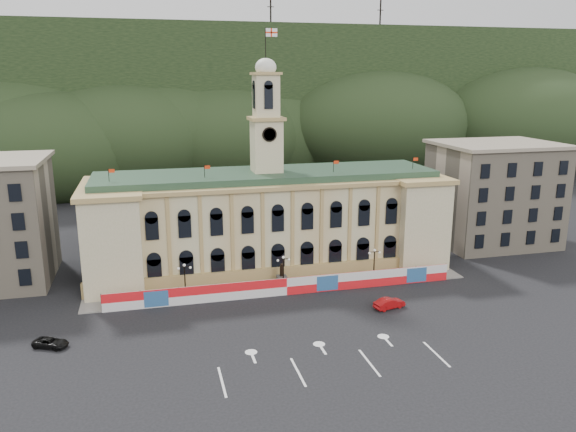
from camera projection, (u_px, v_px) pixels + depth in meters
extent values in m
plane|color=black|center=(318.00, 342.00, 65.39)|extent=(260.00, 260.00, 0.00)
cube|color=black|center=(201.00, 102.00, 182.35)|extent=(230.00, 70.00, 44.00)
cube|color=#595651|center=(323.00, 76.00, 169.86)|extent=(22.00, 8.00, 14.00)
cube|color=#595651|center=(28.00, 92.00, 149.33)|extent=(16.00, 7.00, 10.00)
cylinder|color=black|center=(271.00, 7.00, 166.16)|extent=(0.50, 0.50, 20.00)
cylinder|color=black|center=(380.00, 10.00, 174.43)|extent=(0.50, 0.50, 20.00)
cube|color=#C7BE8F|center=(267.00, 224.00, 90.03)|extent=(55.00, 15.00, 14.00)
cube|color=tan|center=(278.00, 275.00, 84.11)|extent=(56.00, 0.80, 2.40)
cube|color=tan|center=(267.00, 180.00, 88.26)|extent=(56.20, 16.20, 0.60)
cube|color=#2A4632|center=(267.00, 175.00, 88.09)|extent=(53.00, 13.00, 1.20)
cube|color=beige|center=(114.00, 236.00, 83.54)|extent=(8.00, 17.00, 14.00)
cube|color=beige|center=(405.00, 217.00, 94.65)|extent=(8.00, 17.00, 14.00)
cube|color=beige|center=(266.00, 146.00, 86.97)|extent=(4.40, 4.40, 8.00)
cube|color=tan|center=(266.00, 119.00, 85.95)|extent=(5.20, 5.20, 0.50)
cube|color=beige|center=(266.00, 97.00, 85.15)|extent=(3.60, 3.60, 6.50)
cube|color=tan|center=(266.00, 74.00, 84.32)|extent=(4.20, 4.20, 0.40)
cylinder|color=black|center=(270.00, 134.00, 84.32)|extent=(2.20, 0.20, 2.20)
ellipsoid|color=silver|center=(266.00, 67.00, 84.10)|extent=(3.20, 3.20, 2.72)
cylinder|color=black|center=(266.00, 45.00, 83.33)|extent=(0.12, 0.12, 5.00)
cube|color=white|center=(271.00, 32.00, 83.10)|extent=(1.80, 0.04, 1.20)
cube|color=red|center=(271.00, 32.00, 83.07)|extent=(1.80, 0.02, 0.22)
cube|color=red|center=(271.00, 32.00, 83.07)|extent=(0.22, 0.02, 1.20)
cube|color=tan|center=(494.00, 195.00, 102.54)|extent=(20.00, 16.00, 18.00)
cube|color=gray|center=(498.00, 144.00, 100.27)|extent=(21.00, 17.00, 0.60)
cube|color=red|center=(287.00, 287.00, 79.20)|extent=(50.00, 0.25, 2.50)
cube|color=#2A588D|center=(156.00, 299.00, 74.82)|extent=(3.20, 0.05, 2.20)
cube|color=#2A588D|center=(327.00, 283.00, 80.49)|extent=(3.20, 0.05, 2.20)
cube|color=#2A588D|center=(417.00, 275.00, 83.80)|extent=(3.20, 0.05, 2.20)
cube|color=slate|center=(282.00, 287.00, 82.07)|extent=(56.00, 5.50, 0.16)
cube|color=#595651|center=(282.00, 282.00, 82.11)|extent=(1.40, 1.40, 1.80)
cylinder|color=black|center=(282.00, 271.00, 81.70)|extent=(0.60, 0.60, 1.60)
sphere|color=black|center=(282.00, 265.00, 81.48)|extent=(0.44, 0.44, 0.44)
cylinder|color=black|center=(186.00, 298.00, 78.04)|extent=(0.44, 0.44, 0.30)
cylinder|color=black|center=(185.00, 283.00, 77.50)|extent=(0.18, 0.18, 4.80)
cube|color=black|center=(184.00, 267.00, 76.94)|extent=(1.60, 0.08, 0.08)
sphere|color=silver|center=(178.00, 268.00, 76.78)|extent=(0.36, 0.36, 0.36)
sphere|color=silver|center=(190.00, 267.00, 77.16)|extent=(0.36, 0.36, 0.36)
sphere|color=silver|center=(184.00, 265.00, 76.88)|extent=(0.40, 0.40, 0.40)
cylinder|color=black|center=(283.00, 289.00, 81.35)|extent=(0.44, 0.44, 0.30)
cylinder|color=black|center=(283.00, 274.00, 80.80)|extent=(0.18, 0.18, 4.80)
cube|color=black|center=(283.00, 259.00, 80.25)|extent=(1.60, 0.08, 0.08)
sphere|color=silver|center=(278.00, 260.00, 80.09)|extent=(0.36, 0.36, 0.36)
sphere|color=silver|center=(289.00, 260.00, 80.47)|extent=(0.36, 0.36, 0.36)
sphere|color=silver|center=(283.00, 257.00, 80.18)|extent=(0.40, 0.40, 0.40)
cylinder|color=black|center=(373.00, 280.00, 84.66)|extent=(0.44, 0.44, 0.30)
cylinder|color=black|center=(374.00, 266.00, 84.11)|extent=(0.18, 0.18, 4.80)
cube|color=black|center=(375.00, 252.00, 83.55)|extent=(1.60, 0.08, 0.08)
sphere|color=silver|center=(370.00, 253.00, 83.40)|extent=(0.36, 0.36, 0.36)
sphere|color=silver|center=(380.00, 252.00, 83.78)|extent=(0.36, 0.36, 0.36)
sphere|color=silver|center=(375.00, 250.00, 83.49)|extent=(0.40, 0.40, 0.40)
imported|color=#9E0B0D|center=(389.00, 303.00, 74.75)|extent=(3.56, 5.08, 1.44)
imported|color=black|center=(51.00, 343.00, 64.05)|extent=(4.95, 5.46, 1.12)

